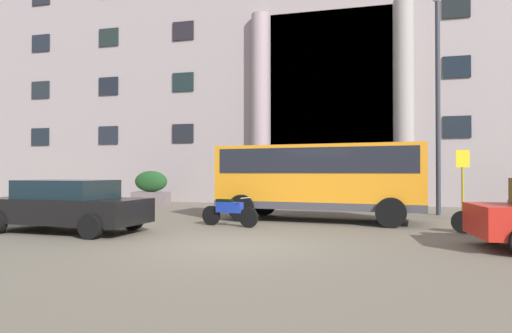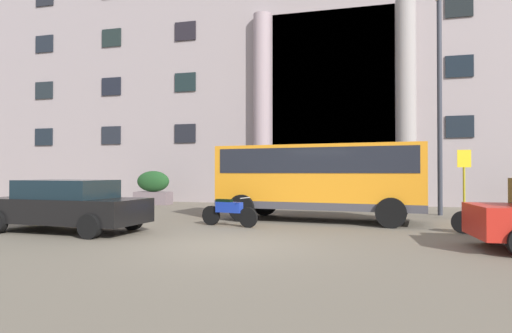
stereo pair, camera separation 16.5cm
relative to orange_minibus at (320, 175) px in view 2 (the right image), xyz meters
name	(u,v)px [view 2 (the right image)]	position (x,y,z in m)	size (l,w,h in m)	color
ground_plane	(232,248)	(-1.32, -5.50, -1.60)	(80.00, 64.00, 0.12)	#685F50
office_building_facade	(321,59)	(-1.32, 11.98, 7.09)	(40.84, 9.73, 17.26)	gray
orange_minibus	(320,175)	(0.00, 0.00, 0.00)	(7.01, 3.07, 2.55)	orange
bus_stop_sign	(464,176)	(4.75, 1.45, -0.03)	(0.44, 0.08, 2.42)	#9B921E
hedge_planter_far_east	(381,194)	(2.07, 5.29, -0.86)	(1.64, 0.99, 1.40)	slate
hedge_planter_far_west	(153,188)	(-9.14, 5.35, -0.71)	(1.85, 0.79, 1.71)	slate
parked_compact_extra	(67,205)	(-6.47, -4.52, -0.80)	(4.56, 2.23, 1.43)	black
motorcycle_near_kerb	(492,217)	(4.77, -2.13, -1.08)	(2.08, 0.61, 0.89)	black
motorcycle_far_end	(51,207)	(-8.85, -2.31, -1.08)	(2.01, 0.55, 0.89)	black
scooter_by_planter	(228,211)	(-2.54, -2.20, -1.08)	(1.91, 0.68, 0.89)	black
lamppost_plaza_centre	(440,86)	(4.21, 3.12, 3.42)	(0.40, 0.40, 8.63)	#30333C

